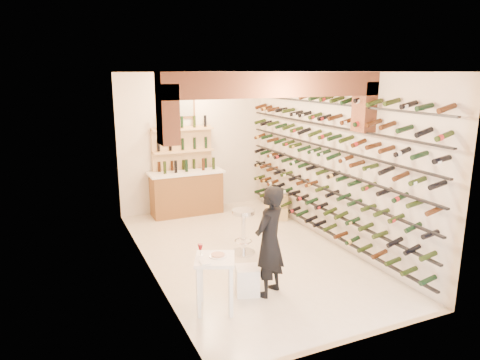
% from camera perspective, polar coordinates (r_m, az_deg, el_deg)
% --- Properties ---
extents(ground, '(6.00, 6.00, 0.00)m').
position_cam_1_polar(ground, '(8.13, 0.87, -9.41)').
color(ground, beige).
rests_on(ground, ground).
extents(room_shell, '(3.52, 6.02, 3.21)m').
position_cam_1_polar(room_shell, '(7.30, 1.80, 6.31)').
color(room_shell, beige).
rests_on(room_shell, ground).
extents(wine_rack, '(0.32, 5.70, 2.56)m').
position_cam_1_polar(wine_rack, '(8.40, 10.44, 2.21)').
color(wine_rack, black).
rests_on(wine_rack, ground).
extents(back_counter, '(1.70, 0.62, 1.29)m').
position_cam_1_polar(back_counter, '(10.20, -6.91, -1.49)').
color(back_counter, brown).
rests_on(back_counter, ground).
extents(back_shelving, '(1.40, 0.31, 2.73)m').
position_cam_1_polar(back_shelving, '(10.28, -7.41, 2.25)').
color(back_shelving, tan).
rests_on(back_shelving, ground).
extents(tasting_table, '(0.69, 0.69, 0.93)m').
position_cam_1_polar(tasting_table, '(6.10, -3.28, -11.16)').
color(tasting_table, white).
rests_on(tasting_table, ground).
extents(white_stool, '(0.41, 0.41, 0.41)m').
position_cam_1_polar(white_stool, '(6.67, 0.94, -12.85)').
color(white_stool, white).
rests_on(white_stool, ground).
extents(person, '(0.72, 0.65, 1.65)m').
position_cam_1_polar(person, '(6.43, 3.83, -7.91)').
color(person, black).
rests_on(person, ground).
extents(chrome_barstool, '(0.42, 0.42, 0.82)m').
position_cam_1_polar(chrome_barstool, '(7.94, 0.43, -6.27)').
color(chrome_barstool, silver).
rests_on(chrome_barstool, ground).
extents(crate_lower, '(0.56, 0.47, 0.28)m').
position_cam_1_polar(crate_lower, '(9.89, 4.69, -4.28)').
color(crate_lower, tan).
rests_on(crate_lower, ground).
extents(crate_upper, '(0.47, 0.35, 0.25)m').
position_cam_1_polar(crate_upper, '(9.82, 4.72, -2.80)').
color(crate_upper, tan).
rests_on(crate_upper, crate_lower).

